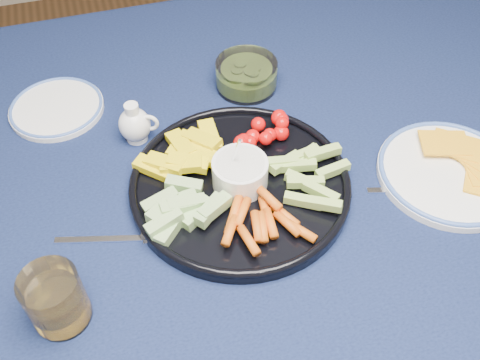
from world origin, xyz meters
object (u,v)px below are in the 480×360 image
object	(u,v)px
crudite_platter	(239,182)
side_plate_extra	(57,108)
dining_table	(179,202)
pickle_bowl	(246,76)
cheese_plate	(450,171)
juice_tumbler	(57,301)
creamer_pitcher	(135,124)

from	to	relation	value
crudite_platter	side_plate_extra	xyz separation A→B (m)	(-0.27, 0.29, -0.01)
dining_table	side_plate_extra	bearing A→B (deg)	130.18
pickle_bowl	cheese_plate	size ratio (longest dim) A/B	0.50
juice_tumbler	pickle_bowl	bearing A→B (deg)	45.81
creamer_pitcher	cheese_plate	xyz separation A→B (m)	(0.48, -0.24, -0.02)
pickle_bowl	cheese_plate	world-z (taller)	pickle_bowl
dining_table	crudite_platter	distance (m)	0.16
dining_table	juice_tumbler	bearing A→B (deg)	-132.41
crudite_platter	side_plate_extra	size ratio (longest dim) A/B	2.07
dining_table	side_plate_extra	xyz separation A→B (m)	(-0.18, 0.21, 0.10)
creamer_pitcher	cheese_plate	distance (m)	0.54
crudite_platter	dining_table	bearing A→B (deg)	140.34
dining_table	pickle_bowl	world-z (taller)	pickle_bowl
juice_tumbler	dining_table	bearing A→B (deg)	47.59
cheese_plate	juice_tumbler	world-z (taller)	juice_tumbler
dining_table	cheese_plate	bearing A→B (deg)	-18.84
dining_table	cheese_plate	xyz separation A→B (m)	(0.44, -0.15, 0.10)
crudite_platter	juice_tumbler	world-z (taller)	crudite_platter
dining_table	side_plate_extra	world-z (taller)	side_plate_extra
crudite_platter	juice_tumbler	bearing A→B (deg)	-153.85
cheese_plate	juice_tumbler	bearing A→B (deg)	-173.60
juice_tumbler	side_plate_extra	world-z (taller)	juice_tumbler
creamer_pitcher	pickle_bowl	distance (m)	0.24
dining_table	creamer_pitcher	world-z (taller)	creamer_pitcher
creamer_pitcher	juice_tumbler	world-z (taller)	juice_tumbler
pickle_bowl	side_plate_extra	distance (m)	0.36
creamer_pitcher	pickle_bowl	xyz separation A→B (m)	(0.23, 0.08, -0.01)
pickle_bowl	crudite_platter	bearing A→B (deg)	-110.00
crudite_platter	creamer_pitcher	xyz separation A→B (m)	(-0.14, 0.17, 0.01)
side_plate_extra	pickle_bowl	bearing A→B (deg)	-5.45
creamer_pitcher	juice_tumbler	bearing A→B (deg)	-116.41
dining_table	creamer_pitcher	bearing A→B (deg)	116.14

